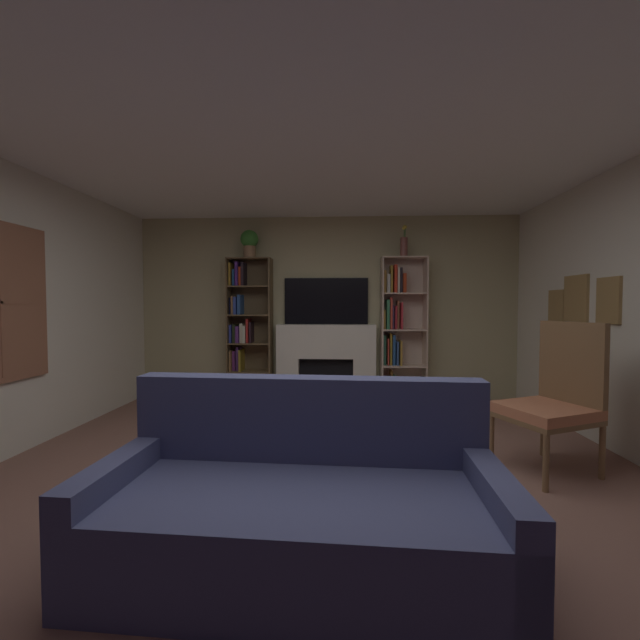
% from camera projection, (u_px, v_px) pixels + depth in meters
% --- Properties ---
extents(ground_plane, '(7.11, 7.11, 0.00)m').
position_uv_depth(ground_plane, '(311.00, 496.00, 2.77)').
color(ground_plane, '#845C4F').
extents(wall_back_accent, '(5.50, 0.06, 2.60)m').
position_uv_depth(wall_back_accent, '(326.00, 308.00, 5.71)').
color(wall_back_accent, tan).
rests_on(wall_back_accent, ground_plane).
extents(ceiling, '(5.50, 6.05, 0.06)m').
position_uv_depth(ceiling, '(311.00, 115.00, 2.67)').
color(ceiling, white).
rests_on(ceiling, wall_back_accent).
extents(fireplace, '(1.50, 0.50, 1.06)m').
position_uv_depth(fireplace, '(326.00, 360.00, 5.60)').
color(fireplace, white).
rests_on(fireplace, ground_plane).
extents(tv, '(1.18, 0.06, 0.66)m').
position_uv_depth(tv, '(326.00, 301.00, 5.64)').
color(tv, black).
rests_on(tv, fireplace).
extents(bookshelf_left, '(0.61, 0.31, 2.00)m').
position_uv_depth(bookshelf_left, '(246.00, 330.00, 5.63)').
color(bookshelf_left, brown).
rests_on(bookshelf_left, ground_plane).
extents(bookshelf_right, '(0.61, 0.32, 2.00)m').
position_uv_depth(bookshelf_right, '(398.00, 328.00, 5.52)').
color(bookshelf_right, beige).
rests_on(bookshelf_right, ground_plane).
extents(potted_plant, '(0.25, 0.25, 0.39)m').
position_uv_depth(potted_plant, '(249.00, 242.00, 5.55)').
color(potted_plant, '#9E7854').
rests_on(potted_plant, bookshelf_left).
extents(vase_with_flowers, '(0.10, 0.10, 0.44)m').
position_uv_depth(vase_with_flowers, '(404.00, 245.00, 5.44)').
color(vase_with_flowers, brown).
rests_on(vase_with_flowers, bookshelf_right).
extents(couch, '(2.06, 0.98, 0.92)m').
position_uv_depth(couch, '(300.00, 509.00, 2.03)').
color(couch, '#43486F').
rests_on(couch, ground_plane).
extents(armchair, '(0.81, 0.77, 1.20)m').
position_uv_depth(armchair, '(555.00, 398.00, 3.20)').
color(armchair, brown).
rests_on(armchair, ground_plane).
extents(coffee_table, '(0.75, 0.43, 0.40)m').
position_uv_depth(coffee_table, '(310.00, 449.00, 2.77)').
color(coffee_table, '#8A7454').
rests_on(coffee_table, ground_plane).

